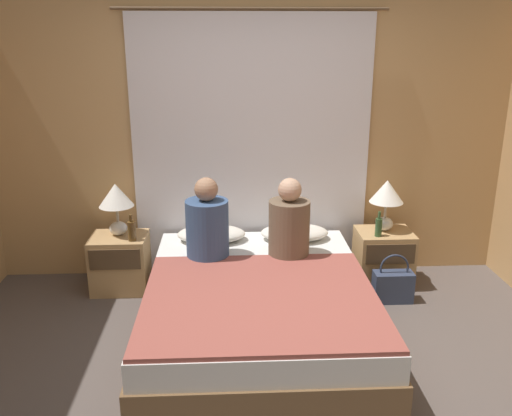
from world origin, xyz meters
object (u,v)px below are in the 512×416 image
at_px(nightstand_right, 383,257).
at_px(beer_bottle_on_right_stand, 379,227).
at_px(nightstand_left, 120,263).
at_px(handbag_on_floor, 393,285).
at_px(person_right_in_bed, 289,225).
at_px(person_left_in_bed, 207,226).
at_px(bed, 258,307).
at_px(beer_bottle_on_left_stand, 132,231).
at_px(pillow_right, 294,233).
at_px(lamp_right, 387,196).
at_px(lamp_left, 116,200).
at_px(pillow_left, 211,234).

height_order(nightstand_right, beer_bottle_on_right_stand, beer_bottle_on_right_stand).
bearing_deg(nightstand_left, handbag_on_floor, -8.62).
height_order(person_right_in_bed, beer_bottle_on_right_stand, person_right_in_bed).
distance_m(person_left_in_bed, beer_bottle_on_right_stand, 1.45).
height_order(bed, beer_bottle_on_left_stand, beer_bottle_on_left_stand).
distance_m(person_left_in_bed, handbag_on_floor, 1.60).
relative_size(person_right_in_bed, beer_bottle_on_right_stand, 2.98).
distance_m(nightstand_right, person_left_in_bed, 1.62).
height_order(person_left_in_bed, person_right_in_bed, person_left_in_bed).
height_order(bed, pillow_right, pillow_right).
distance_m(nightstand_left, person_right_in_bed, 1.52).
relative_size(nightstand_right, lamp_right, 1.08).
height_order(nightstand_left, beer_bottle_on_left_stand, beer_bottle_on_left_stand).
xyz_separation_m(lamp_left, beer_bottle_on_right_stand, (2.19, -0.14, -0.23)).
xyz_separation_m(nightstand_right, person_left_in_bed, (-1.52, -0.35, 0.45)).
distance_m(lamp_left, pillow_right, 1.53).
relative_size(nightstand_right, handbag_on_floor, 1.16).
xyz_separation_m(lamp_right, pillow_left, (-1.50, -0.01, -0.32)).
relative_size(nightstand_right, person_right_in_bed, 0.75).
bearing_deg(lamp_left, lamp_right, 0.00).
bearing_deg(handbag_on_floor, lamp_left, 170.38).
distance_m(bed, person_left_in_bed, 0.75).
height_order(pillow_left, beer_bottle_on_right_stand, beer_bottle_on_right_stand).
xyz_separation_m(nightstand_left, handbag_on_floor, (2.28, -0.35, -0.10)).
xyz_separation_m(nightstand_left, person_left_in_bed, (0.77, -0.35, 0.45)).
bearing_deg(lamp_left, person_left_in_bed, -26.80).
height_order(nightstand_left, lamp_right, lamp_right).
distance_m(person_right_in_bed, handbag_on_floor, 1.02).
relative_size(pillow_left, person_right_in_bed, 0.90).
xyz_separation_m(lamp_right, handbag_on_floor, (-0.01, -0.39, -0.66)).
bearing_deg(bed, beer_bottle_on_left_stand, 145.79).
xyz_separation_m(nightstand_right, handbag_on_floor, (-0.01, -0.35, -0.10)).
relative_size(person_left_in_bed, beer_bottle_on_right_stand, 3.04).
relative_size(lamp_right, pillow_left, 0.77).
distance_m(nightstand_right, beer_bottle_on_right_stand, 0.35).
distance_m(nightstand_left, lamp_left, 0.55).
bearing_deg(beer_bottle_on_left_stand, lamp_right, 3.77).
bearing_deg(handbag_on_floor, nightstand_left, 171.38).
relative_size(pillow_right, beer_bottle_on_right_stand, 2.69).
distance_m(lamp_right, beer_bottle_on_left_stand, 2.16).
xyz_separation_m(bed, nightstand_left, (-1.14, 0.78, 0.04)).
height_order(bed, pillow_left, pillow_left).
xyz_separation_m(person_right_in_bed, beer_bottle_on_left_stand, (-1.27, 0.25, -0.11)).
xyz_separation_m(pillow_left, person_right_in_bed, (0.62, -0.38, 0.21)).
xyz_separation_m(bed, lamp_right, (1.14, 0.83, 0.59)).
bearing_deg(handbag_on_floor, pillow_right, 154.32).
distance_m(nightstand_left, lamp_right, 2.35).
distance_m(nightstand_right, pillow_right, 0.82).
distance_m(nightstand_left, pillow_right, 1.52).
relative_size(bed, handbag_on_floor, 4.96).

